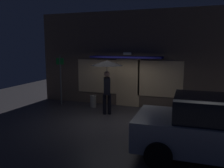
% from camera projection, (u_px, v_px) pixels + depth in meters
% --- Properties ---
extents(ground_plane, '(18.00, 18.00, 0.00)m').
position_uv_depth(ground_plane, '(112.00, 119.00, 8.98)').
color(ground_plane, '#38353A').
extents(building_facade, '(8.87, 1.00, 4.36)m').
position_uv_depth(building_facade, '(129.00, 60.00, 10.81)').
color(building_facade, brown).
rests_on(building_facade, ground).
extents(person_with_umbrella, '(1.28, 1.28, 2.21)m').
position_uv_depth(person_with_umbrella, '(107.00, 71.00, 9.40)').
color(person_with_umbrella, black).
rests_on(person_with_umbrella, ground).
extents(street_sign_post, '(0.40, 0.07, 2.33)m').
position_uv_depth(street_sign_post, '(61.00, 77.00, 11.08)').
color(street_sign_post, '#595B60').
rests_on(street_sign_post, ground).
extents(sidewalk_bollard, '(0.28, 0.28, 0.55)m').
position_uv_depth(sidewalk_bollard, '(93.00, 101.00, 10.75)').
color(sidewalk_bollard, '#9E998E').
rests_on(sidewalk_bollard, ground).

